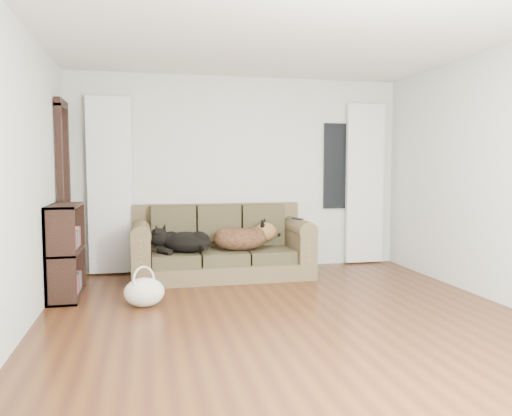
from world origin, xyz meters
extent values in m
plane|color=#3F2013|center=(0.00, 0.00, 0.00)|extent=(5.00, 5.00, 0.00)
plane|color=white|center=(0.00, 0.00, 2.60)|extent=(5.00, 5.00, 0.00)
cube|color=silver|center=(0.00, 2.50, 1.30)|extent=(4.50, 0.04, 2.60)
cube|color=silver|center=(-2.25, 0.00, 1.30)|extent=(0.04, 5.00, 2.60)
cube|color=white|center=(-1.70, 2.42, 1.15)|extent=(0.55, 0.08, 2.25)
cube|color=white|center=(1.80, 2.42, 1.15)|extent=(0.55, 0.08, 2.25)
cube|color=black|center=(1.45, 2.47, 1.40)|extent=(0.50, 0.03, 1.20)
cube|color=black|center=(-2.20, 2.05, 1.05)|extent=(0.07, 0.60, 2.10)
cube|color=brown|center=(-0.32, 1.97, 0.45)|extent=(2.21, 0.96, 0.90)
ellipsoid|color=black|center=(-0.82, 1.87, 0.48)|extent=(0.75, 0.69, 0.26)
ellipsoid|color=black|center=(-0.07, 1.91, 0.49)|extent=(0.73, 0.54, 0.31)
cube|color=black|center=(0.63, 1.87, 0.73)|extent=(0.13, 0.21, 0.02)
ellipsoid|color=silver|center=(-1.28, 0.80, 0.16)|extent=(0.48, 0.43, 0.29)
cube|color=black|center=(-2.09, 1.35, 0.50)|extent=(0.38, 0.82, 0.99)
camera|label=1|loc=(-1.24, -4.20, 1.39)|focal=35.00mm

